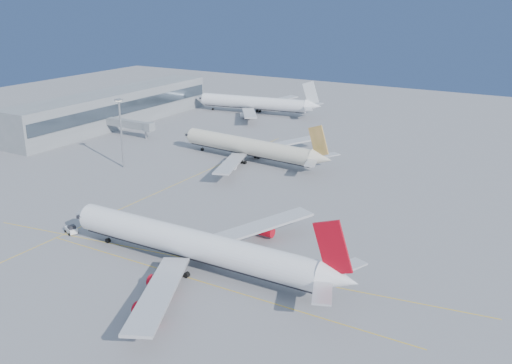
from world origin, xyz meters
name	(u,v)px	position (x,y,z in m)	size (l,w,h in m)	color
ground	(225,253)	(0.00, 0.00, 0.00)	(500.00, 500.00, 0.00)	slate
terminal	(115,108)	(-114.93, 85.00, 7.51)	(18.40, 110.00, 15.00)	gray
jet_bridge	(132,124)	(-93.11, 72.00, 5.17)	(23.60, 3.60, 6.90)	gray
taxiway_lines	(190,230)	(-14.71, 6.34, 0.01)	(118.86, 140.00, 0.02)	yellow
airliner_virgin	(197,246)	(-0.54, -9.61, 5.46)	(73.15, 65.92, 18.09)	white
airliner_etihad	(251,147)	(-32.78, 66.46, 5.12)	(64.46, 59.25, 16.82)	beige
airliner_third	(256,103)	(-72.48, 137.00, 5.36)	(65.98, 60.31, 17.71)	white
pushback_tug	(71,229)	(-38.90, -10.17, 1.01)	(4.32, 3.45, 2.18)	white
light_mast	(121,128)	(-66.58, 38.15, 13.83)	(2.03, 2.03, 23.43)	gray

